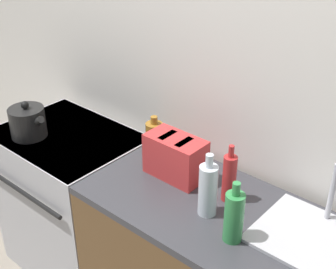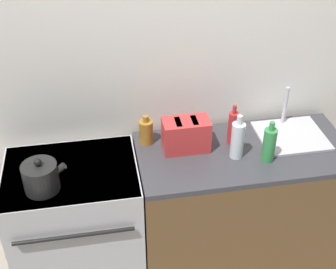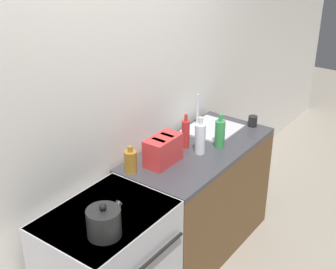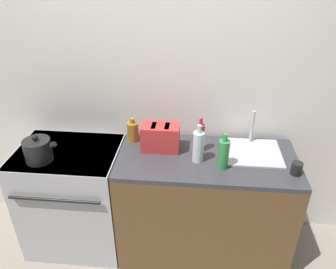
# 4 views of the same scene
# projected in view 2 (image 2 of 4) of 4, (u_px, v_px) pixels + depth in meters

# --- Properties ---
(wall_back) EXTENTS (8.00, 0.05, 2.60)m
(wall_back) POSITION_uv_depth(u_px,v_px,m) (159.00, 76.00, 2.93)
(wall_back) COLOR silver
(wall_back) RESTS_ON ground_plane
(stove) EXTENTS (0.79, 0.64, 0.93)m
(stove) POSITION_uv_depth(u_px,v_px,m) (78.00, 225.00, 3.00)
(stove) COLOR #B7B7BC
(stove) RESTS_ON ground_plane
(counter_block) EXTENTS (1.34, 0.64, 0.93)m
(counter_block) POSITION_uv_depth(u_px,v_px,m) (238.00, 205.00, 3.18)
(counter_block) COLOR brown
(counter_block) RESTS_ON ground_plane
(kettle) EXTENTS (0.25, 0.20, 0.21)m
(kettle) POSITION_uv_depth(u_px,v_px,m) (41.00, 177.00, 2.57)
(kettle) COLOR black
(kettle) RESTS_ON stove
(toaster) EXTENTS (0.29, 0.16, 0.21)m
(toaster) POSITION_uv_depth(u_px,v_px,m) (186.00, 135.00, 2.87)
(toaster) COLOR red
(toaster) RESTS_ON counter_block
(sink_tray) EXTENTS (0.42, 0.38, 0.28)m
(sink_tray) POSITION_uv_depth(u_px,v_px,m) (291.00, 134.00, 3.03)
(sink_tray) COLOR #B7B7BC
(sink_tray) RESTS_ON counter_block
(bottle_clear) EXTENTS (0.08, 0.08, 0.29)m
(bottle_clear) POSITION_uv_depth(u_px,v_px,m) (237.00, 140.00, 2.79)
(bottle_clear) COLOR silver
(bottle_clear) RESTS_ON counter_block
(bottle_red) EXTENTS (0.06, 0.06, 0.28)m
(bottle_red) POSITION_uv_depth(u_px,v_px,m) (233.00, 128.00, 2.91)
(bottle_red) COLOR #B72828
(bottle_red) RESTS_ON counter_block
(bottle_amber) EXTENTS (0.09, 0.09, 0.20)m
(bottle_amber) POSITION_uv_depth(u_px,v_px,m) (146.00, 132.00, 2.93)
(bottle_amber) COLOR #9E6B23
(bottle_amber) RESTS_ON counter_block
(bottle_green) EXTENTS (0.08, 0.08, 0.27)m
(bottle_green) POSITION_uv_depth(u_px,v_px,m) (269.00, 144.00, 2.77)
(bottle_green) COLOR #338C47
(bottle_green) RESTS_ON counter_block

